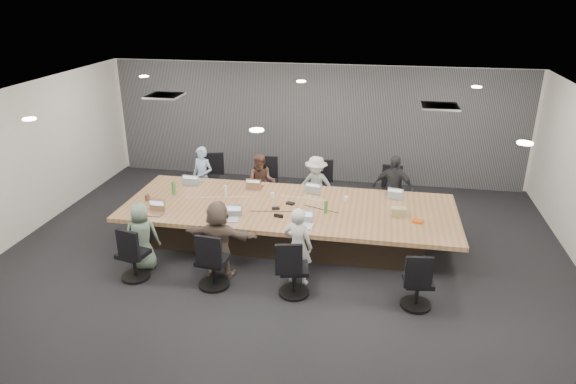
% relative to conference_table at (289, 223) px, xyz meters
% --- Properties ---
extents(floor, '(10.00, 8.00, 0.00)m').
position_rel_conference_table_xyz_m(floor, '(0.00, -0.50, -0.40)').
color(floor, black).
rests_on(floor, ground).
extents(ceiling, '(10.00, 8.00, 0.00)m').
position_rel_conference_table_xyz_m(ceiling, '(0.00, -0.50, 2.40)').
color(ceiling, white).
rests_on(ceiling, wall_back).
extents(wall_back, '(10.00, 0.00, 2.80)m').
position_rel_conference_table_xyz_m(wall_back, '(0.00, 3.50, 1.00)').
color(wall_back, silver).
rests_on(wall_back, ground).
extents(wall_front, '(10.00, 0.00, 2.80)m').
position_rel_conference_table_xyz_m(wall_front, '(0.00, -4.50, 1.00)').
color(wall_front, silver).
rests_on(wall_front, ground).
extents(wall_left, '(0.00, 8.00, 2.80)m').
position_rel_conference_table_xyz_m(wall_left, '(-5.00, -0.50, 1.00)').
color(wall_left, silver).
rests_on(wall_left, ground).
extents(curtain, '(9.80, 0.04, 2.80)m').
position_rel_conference_table_xyz_m(curtain, '(0.00, 3.42, 1.00)').
color(curtain, '#5B5A5F').
rests_on(curtain, ground).
extents(conference_table, '(6.00, 2.20, 0.74)m').
position_rel_conference_table_xyz_m(conference_table, '(0.00, 0.00, 0.00)').
color(conference_table, '#2F241A').
rests_on(conference_table, ground).
extents(chair_0, '(0.71, 0.71, 0.85)m').
position_rel_conference_table_xyz_m(chair_0, '(-2.12, 1.70, 0.02)').
color(chair_0, black).
rests_on(chair_0, ground).
extents(chair_1, '(0.58, 0.58, 0.84)m').
position_rel_conference_table_xyz_m(chair_1, '(-0.83, 1.70, 0.02)').
color(chair_1, black).
rests_on(chair_1, ground).
extents(chair_2, '(0.70, 0.70, 0.81)m').
position_rel_conference_table_xyz_m(chair_2, '(0.32, 1.70, 0.01)').
color(chair_2, black).
rests_on(chair_2, ground).
extents(chair_3, '(0.56, 0.56, 0.77)m').
position_rel_conference_table_xyz_m(chair_3, '(1.88, 1.70, -0.02)').
color(chair_3, black).
rests_on(chair_3, ground).
extents(chair_4, '(0.60, 0.60, 0.74)m').
position_rel_conference_table_xyz_m(chair_4, '(-2.25, -1.70, -0.03)').
color(chair_4, black).
rests_on(chair_4, ground).
extents(chair_5, '(0.57, 0.57, 0.78)m').
position_rel_conference_table_xyz_m(chair_5, '(-0.91, -1.70, -0.01)').
color(chair_5, black).
rests_on(chair_5, ground).
extents(chair_6, '(0.60, 0.60, 0.75)m').
position_rel_conference_table_xyz_m(chair_6, '(0.39, -1.70, -0.03)').
color(chair_6, black).
rests_on(chair_6, ground).
extents(chair_7, '(0.54, 0.54, 0.72)m').
position_rel_conference_table_xyz_m(chair_7, '(2.24, -1.70, -0.04)').
color(chair_7, black).
rests_on(chair_7, ground).
extents(person_0, '(0.55, 0.43, 1.32)m').
position_rel_conference_table_xyz_m(person_0, '(-2.12, 1.35, 0.26)').
color(person_0, '#95ADD1').
rests_on(person_0, ground).
extents(laptop_0, '(0.34, 0.24, 0.02)m').
position_rel_conference_table_xyz_m(laptop_0, '(-2.12, 0.80, 0.35)').
color(laptop_0, '#B2B2B7').
rests_on(laptop_0, conference_table).
extents(person_1, '(0.63, 0.50, 1.24)m').
position_rel_conference_table_xyz_m(person_1, '(-0.83, 1.35, 0.22)').
color(person_1, brown).
rests_on(person_1, ground).
extents(laptop_1, '(0.30, 0.21, 0.02)m').
position_rel_conference_table_xyz_m(laptop_1, '(-0.83, 0.80, 0.35)').
color(laptop_1, '#8C6647').
rests_on(laptop_1, conference_table).
extents(person_2, '(0.88, 0.60, 1.26)m').
position_rel_conference_table_xyz_m(person_2, '(0.32, 1.35, 0.23)').
color(person_2, '#A9AFAA').
rests_on(person_2, ground).
extents(laptop_2, '(0.35, 0.27, 0.02)m').
position_rel_conference_table_xyz_m(laptop_2, '(0.32, 0.80, 0.35)').
color(laptop_2, '#B2B2B7').
rests_on(laptop_2, conference_table).
extents(person_3, '(0.87, 0.52, 1.38)m').
position_rel_conference_table_xyz_m(person_3, '(1.88, 1.35, 0.29)').
color(person_3, '#2B2B2F').
rests_on(person_3, ground).
extents(laptop_3, '(0.32, 0.24, 0.02)m').
position_rel_conference_table_xyz_m(laptop_3, '(1.88, 0.80, 0.35)').
color(laptop_3, '#B2B2B7').
rests_on(laptop_3, conference_table).
extents(person_4, '(0.65, 0.50, 1.18)m').
position_rel_conference_table_xyz_m(person_4, '(-2.25, -1.35, 0.19)').
color(person_4, slate).
rests_on(person_4, ground).
extents(laptop_4, '(0.30, 0.21, 0.02)m').
position_rel_conference_table_xyz_m(laptop_4, '(-2.25, -0.80, 0.35)').
color(laptop_4, '#8C6647').
rests_on(laptop_4, conference_table).
extents(person_5, '(1.23, 0.42, 1.32)m').
position_rel_conference_table_xyz_m(person_5, '(-0.91, -1.35, 0.26)').
color(person_5, brown).
rests_on(person_5, ground).
extents(laptop_5, '(0.36, 0.29, 0.02)m').
position_rel_conference_table_xyz_m(laptop_5, '(-0.91, -0.80, 0.35)').
color(laptop_5, '#B2B2B7').
rests_on(laptop_5, conference_table).
extents(person_6, '(0.54, 0.41, 1.31)m').
position_rel_conference_table_xyz_m(person_6, '(0.39, -1.35, 0.25)').
color(person_6, silver).
rests_on(person_6, ground).
extents(laptop_6, '(0.35, 0.26, 0.02)m').
position_rel_conference_table_xyz_m(laptop_6, '(0.39, -0.80, 0.35)').
color(laptop_6, '#B2B2B7').
rests_on(laptop_6, conference_table).
extents(bottle_green_left, '(0.09, 0.09, 0.25)m').
position_rel_conference_table_xyz_m(bottle_green_left, '(-2.27, 0.15, 0.47)').
color(bottle_green_left, '#367E36').
rests_on(bottle_green_left, conference_table).
extents(bottle_green_right, '(0.06, 0.06, 0.23)m').
position_rel_conference_table_xyz_m(bottle_green_right, '(0.69, -0.20, 0.45)').
color(bottle_green_right, '#367E36').
rests_on(bottle_green_right, conference_table).
extents(bottle_clear, '(0.07, 0.07, 0.22)m').
position_rel_conference_table_xyz_m(bottle_clear, '(-1.27, 0.24, 0.45)').
color(bottle_clear, silver).
rests_on(bottle_clear, conference_table).
extents(cup_white_far, '(0.10, 0.10, 0.09)m').
position_rel_conference_table_xyz_m(cup_white_far, '(-0.38, 0.32, 0.39)').
color(cup_white_far, white).
rests_on(cup_white_far, conference_table).
extents(cup_white_near, '(0.10, 0.10, 0.09)m').
position_rel_conference_table_xyz_m(cup_white_near, '(1.00, 0.40, 0.39)').
color(cup_white_near, white).
rests_on(cup_white_near, conference_table).
extents(mug_brown, '(0.09, 0.09, 0.11)m').
position_rel_conference_table_xyz_m(mug_brown, '(-2.65, -0.21, 0.39)').
color(mug_brown, brown).
rests_on(mug_brown, conference_table).
extents(mic_left, '(0.16, 0.13, 0.03)m').
position_rel_conference_table_xyz_m(mic_left, '(-0.21, -0.19, 0.35)').
color(mic_left, black).
rests_on(mic_left, conference_table).
extents(mic_right, '(0.17, 0.14, 0.03)m').
position_rel_conference_table_xyz_m(mic_right, '(0.01, 0.08, 0.35)').
color(mic_right, black).
rests_on(mic_right, conference_table).
extents(stapler, '(0.17, 0.07, 0.06)m').
position_rel_conference_table_xyz_m(stapler, '(-0.09, -0.53, 0.37)').
color(stapler, black).
rests_on(stapler, conference_table).
extents(canvas_bag, '(0.27, 0.18, 0.14)m').
position_rel_conference_table_xyz_m(canvas_bag, '(1.95, -0.06, 0.41)').
color(canvas_bag, tan).
rests_on(canvas_bag, conference_table).
extents(snack_packet, '(0.20, 0.16, 0.04)m').
position_rel_conference_table_xyz_m(snack_packet, '(2.27, -0.30, 0.36)').
color(snack_packet, '#D6540E').
rests_on(snack_packet, conference_table).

